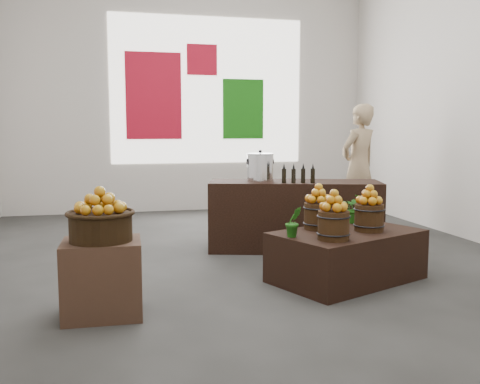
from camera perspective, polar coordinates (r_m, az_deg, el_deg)
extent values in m
plane|color=#363634|center=(5.74, -0.13, -7.09)|extent=(7.00, 7.00, 0.00)
cube|color=beige|center=(9.03, -5.36, 10.74)|extent=(6.00, 0.04, 4.00)
cube|color=white|center=(9.06, -3.43, 10.74)|extent=(3.20, 0.02, 2.40)
cube|color=#B10D23|center=(8.93, -9.20, 10.08)|extent=(0.90, 0.04, 1.40)
cube|color=#166610|center=(9.16, 0.33, 8.83)|extent=(0.70, 0.04, 1.00)
cube|color=#B10D23|center=(9.08, -4.08, 13.90)|extent=(0.50, 0.04, 0.50)
cube|color=#4D3124|center=(4.10, -14.47, -8.91)|extent=(0.58, 0.48, 0.56)
cylinder|color=black|center=(4.02, -14.63, -3.62)|extent=(0.45, 0.45, 0.21)
cube|color=black|center=(4.98, 11.32, -6.69)|extent=(1.52, 1.25, 0.45)
cylinder|color=#351D0E|center=(4.52, 9.95, -3.53)|extent=(0.26, 0.26, 0.24)
cylinder|color=#351D0E|center=(4.98, 13.60, -2.68)|extent=(0.26, 0.26, 0.24)
cylinder|color=#351D0E|center=(4.98, 8.34, -2.54)|extent=(0.26, 0.26, 0.24)
imported|color=#1C6014|center=(5.35, 12.26, -1.71)|extent=(0.32, 0.30, 0.29)
imported|color=#1C6014|center=(4.59, 5.73, -3.18)|extent=(0.16, 0.14, 0.26)
cube|color=black|center=(6.11, 5.82, -2.51)|extent=(2.01, 1.11, 0.78)
cylinder|color=silver|center=(6.04, 2.17, 2.57)|extent=(0.30, 0.30, 0.30)
imported|color=#9E8461|center=(7.65, 12.54, 2.75)|extent=(0.74, 0.63, 1.71)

